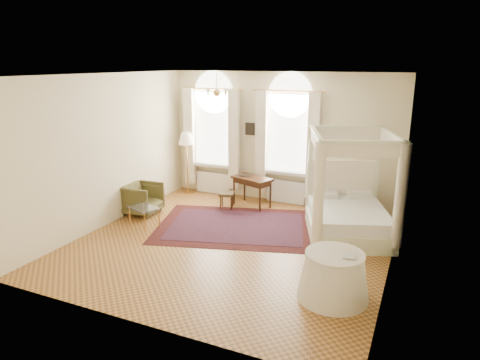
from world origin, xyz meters
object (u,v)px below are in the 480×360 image
(canopy_bed, at_px, (348,213))
(writing_desk, at_px, (252,182))
(floor_lamp, at_px, (186,142))
(side_table, at_px, (334,276))
(nightstand, at_px, (362,207))
(coffee_table, at_px, (144,209))
(stool, at_px, (227,195))
(armchair, at_px, (142,199))

(canopy_bed, bearing_deg, writing_desk, 159.35)
(floor_lamp, bearing_deg, side_table, -38.32)
(writing_desk, xyz_separation_m, side_table, (2.81, -3.53, -0.27))
(nightstand, height_order, side_table, side_table)
(coffee_table, height_order, side_table, side_table)
(nightstand, bearing_deg, stool, -168.28)
(coffee_table, bearing_deg, floor_lamp, 99.33)
(nightstand, height_order, writing_desk, writing_desk)
(nightstand, distance_m, stool, 3.26)
(canopy_bed, relative_size, coffee_table, 3.16)
(coffee_table, distance_m, floor_lamp, 2.81)
(coffee_table, bearing_deg, side_table, -15.89)
(stool, xyz_separation_m, floor_lamp, (-1.54, 0.72, 1.11))
(canopy_bed, relative_size, floor_lamp, 1.44)
(armchair, bearing_deg, writing_desk, -57.89)
(canopy_bed, distance_m, coffee_table, 4.39)
(canopy_bed, xyz_separation_m, side_table, (0.25, -2.57, -0.13))
(nightstand, bearing_deg, armchair, -159.35)
(writing_desk, height_order, side_table, side_table)
(writing_desk, bearing_deg, side_table, -51.51)
(armchair, relative_size, floor_lamp, 0.48)
(writing_desk, relative_size, floor_lamp, 0.66)
(coffee_table, height_order, floor_lamp, floor_lamp)
(canopy_bed, relative_size, writing_desk, 2.19)
(armchair, height_order, coffee_table, armchair)
(side_table, bearing_deg, nightstand, 91.96)
(canopy_bed, height_order, floor_lamp, canopy_bed)
(canopy_bed, bearing_deg, side_table, -84.40)
(nightstand, xyz_separation_m, coffee_table, (-4.31, -2.52, 0.13))
(writing_desk, relative_size, coffee_table, 1.44)
(armchair, distance_m, floor_lamp, 2.18)
(canopy_bed, xyz_separation_m, stool, (-3.07, 0.55, -0.16))
(stool, height_order, floor_lamp, floor_lamp)
(writing_desk, xyz_separation_m, armchair, (-2.18, -1.59, -0.27))
(stool, height_order, side_table, side_table)
(side_table, bearing_deg, coffee_table, 164.11)
(floor_lamp, bearing_deg, nightstand, -0.77)
(canopy_bed, xyz_separation_m, writing_desk, (-2.56, 0.96, 0.14))
(writing_desk, bearing_deg, canopy_bed, -20.65)
(canopy_bed, bearing_deg, nightstand, 84.23)
(coffee_table, bearing_deg, armchair, 129.17)
(stool, distance_m, armchair, 2.05)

